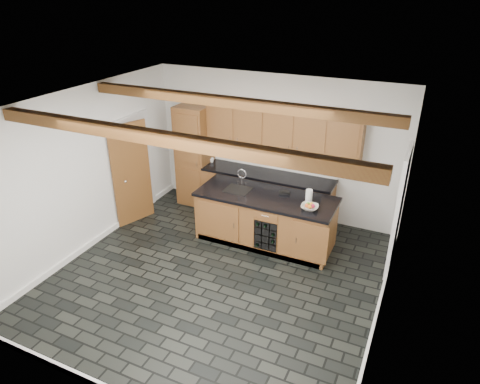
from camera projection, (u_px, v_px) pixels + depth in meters
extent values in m
plane|color=black|center=(218.00, 276.00, 6.92)|extent=(5.00, 5.00, 0.00)
plane|color=white|center=(275.00, 146.00, 8.35)|extent=(5.00, 0.00, 5.00)
plane|color=white|center=(85.00, 171.00, 7.25)|extent=(0.00, 5.00, 5.00)
plane|color=white|center=(392.00, 236.00, 5.36)|extent=(0.00, 5.00, 5.00)
plane|color=white|center=(213.00, 105.00, 5.70)|extent=(5.00, 5.00, 0.00)
cube|color=#573B16|center=(162.00, 139.00, 4.76)|extent=(4.90, 0.15, 0.15)
cube|color=#573B16|center=(233.00, 102.00, 6.23)|extent=(4.90, 0.15, 0.15)
cube|color=white|center=(98.00, 239.00, 7.83)|extent=(0.04, 5.00, 0.10)
cube|color=white|center=(375.00, 319.00, 5.96)|extent=(0.04, 5.00, 0.10)
cube|color=white|center=(136.00, 165.00, 8.47)|extent=(0.06, 0.94, 2.04)
cube|color=brown|center=(132.00, 174.00, 8.13)|extent=(0.31, 0.77, 2.00)
cube|color=white|center=(398.00, 211.00, 6.76)|extent=(0.06, 0.98, 2.04)
cube|color=black|center=(400.00, 212.00, 6.76)|extent=(0.02, 0.86, 1.96)
cube|color=brown|center=(195.00, 155.00, 8.88)|extent=(0.65, 0.60, 2.10)
cube|color=brown|center=(267.00, 196.00, 8.53)|extent=(2.60, 0.60, 0.88)
cube|color=black|center=(268.00, 175.00, 8.33)|extent=(2.64, 0.62, 0.05)
cube|color=white|center=(273.00, 156.00, 8.44)|extent=(2.60, 0.02, 0.52)
cube|color=brown|center=(267.00, 127.00, 8.07)|extent=(2.40, 0.35, 0.75)
cube|color=brown|center=(345.00, 144.00, 7.55)|extent=(0.60, 0.35, 1.00)
cube|color=brown|center=(265.00, 220.00, 7.67)|extent=(2.40, 0.90, 0.88)
cube|color=black|center=(266.00, 197.00, 7.47)|extent=(2.46, 0.96, 0.05)
cube|color=brown|center=(218.00, 221.00, 7.55)|extent=(0.80, 0.02, 0.70)
cube|color=brown|center=(309.00, 243.00, 6.92)|extent=(0.60, 0.02, 0.70)
cube|color=black|center=(268.00, 232.00, 7.37)|extent=(0.42, 0.30, 0.56)
cylinder|color=black|center=(260.00, 242.00, 7.48)|extent=(0.07, 0.26, 0.07)
cylinder|color=black|center=(275.00, 231.00, 7.25)|extent=(0.07, 0.26, 0.07)
cylinder|color=black|center=(268.00, 223.00, 7.25)|extent=(0.07, 0.26, 0.07)
cylinder|color=black|center=(260.00, 221.00, 7.30)|extent=(0.07, 0.26, 0.07)
cylinder|color=black|center=(275.00, 239.00, 7.32)|extent=(0.07, 0.26, 0.07)
cube|color=black|center=(238.00, 190.00, 7.67)|extent=(0.45, 0.40, 0.02)
cylinder|color=silver|center=(242.00, 181.00, 7.77)|extent=(0.02, 0.02, 0.20)
torus|color=silver|center=(242.00, 174.00, 7.71)|extent=(0.18, 0.02, 0.18)
cylinder|color=silver|center=(238.00, 183.00, 7.83)|extent=(0.02, 0.02, 0.08)
cylinder|color=silver|center=(246.00, 185.00, 7.77)|extent=(0.02, 0.02, 0.08)
cube|color=black|center=(284.00, 193.00, 7.51)|extent=(0.20, 0.14, 0.04)
cylinder|color=black|center=(284.00, 191.00, 7.50)|extent=(0.12, 0.12, 0.02)
imported|color=beige|center=(310.00, 207.00, 6.99)|extent=(0.31, 0.31, 0.07)
sphere|color=#C0193C|center=(313.00, 206.00, 6.95)|extent=(0.07, 0.07, 0.07)
sphere|color=orange|center=(312.00, 204.00, 7.01)|extent=(0.07, 0.07, 0.07)
sphere|color=#4E9729|center=(308.00, 204.00, 7.01)|extent=(0.07, 0.07, 0.07)
sphere|color=#D95220|center=(307.00, 206.00, 6.96)|extent=(0.07, 0.07, 0.07)
sphere|color=orange|center=(310.00, 207.00, 6.93)|extent=(0.07, 0.07, 0.07)
cylinder|color=white|center=(309.00, 196.00, 7.19)|extent=(0.11, 0.11, 0.22)
imported|color=white|center=(212.00, 160.00, 8.84)|extent=(0.12, 0.12, 0.09)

